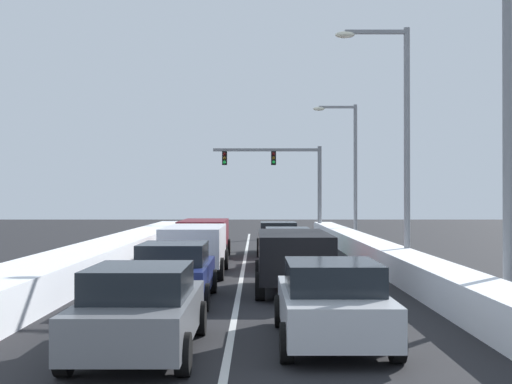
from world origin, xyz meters
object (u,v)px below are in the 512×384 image
at_px(sedan_red_right_lane_third, 290,247).
at_px(sedan_navy_center_lane_second, 177,272).
at_px(sedan_gray_center_lane_nearest, 143,309).
at_px(suv_white_center_lane_third, 197,245).
at_px(sedan_green_right_lane_fourth, 281,238).
at_px(street_lamp_right_near, 494,106).
at_px(traffic_light_gantry, 289,171).
at_px(street_lamp_right_far, 352,160).
at_px(suv_black_right_lane_second, 296,256).
at_px(sedan_silver_right_lane_nearest, 334,302).
at_px(street_lamp_right_mid, 400,127).
at_px(suv_maroon_center_lane_fourth, 207,235).

distance_m(sedan_red_right_lane_third, sedan_navy_center_lane_second, 9.34).
height_order(sedan_gray_center_lane_nearest, suv_white_center_lane_third, suv_white_center_lane_third).
distance_m(sedan_gray_center_lane_nearest, sedan_navy_center_lane_second, 5.88).
xyz_separation_m(sedan_red_right_lane_third, sedan_green_right_lane_fourth, (-0.16, 5.99, 0.00)).
height_order(sedan_gray_center_lane_nearest, street_lamp_right_near, street_lamp_right_near).
bearing_deg(street_lamp_right_near, sedan_navy_center_lane_second, 166.82).
height_order(suv_white_center_lane_third, traffic_light_gantry, traffic_light_gantry).
bearing_deg(street_lamp_right_far, suv_black_right_lane_second, -101.72).
distance_m(sedan_silver_right_lane_nearest, street_lamp_right_mid, 13.15).
bearing_deg(traffic_light_gantry, sedan_gray_center_lane_nearest, -96.40).
bearing_deg(suv_maroon_center_lane_fourth, street_lamp_right_near, -61.73).
relative_size(sedan_red_right_lane_third, sedan_navy_center_lane_second, 1.00).
bearing_deg(suv_maroon_center_lane_fourth, suv_black_right_lane_second, -72.61).
relative_size(suv_black_right_lane_second, street_lamp_right_near, 0.61).
xyz_separation_m(sedan_red_right_lane_third, sedan_navy_center_lane_second, (-3.30, -8.74, 0.00)).
bearing_deg(sedan_silver_right_lane_nearest, suv_black_right_lane_second, 92.68).
relative_size(sedan_silver_right_lane_nearest, traffic_light_gantry, 0.60).
xyz_separation_m(suv_white_center_lane_third, street_lamp_right_near, (7.55, -7.93, 3.77)).
bearing_deg(suv_maroon_center_lane_fourth, sedan_gray_center_lane_nearest, -89.09).
xyz_separation_m(sedan_silver_right_lane_nearest, street_lamp_right_mid, (3.62, 11.85, 4.40)).
bearing_deg(suv_white_center_lane_third, street_lamp_right_far, 66.49).
bearing_deg(street_lamp_right_far, sedan_red_right_lane_third, -106.23).
relative_size(suv_maroon_center_lane_fourth, street_lamp_right_near, 0.61).
distance_m(sedan_red_right_lane_third, street_lamp_right_near, 12.02).
relative_size(sedan_silver_right_lane_nearest, sedan_navy_center_lane_second, 1.00).
relative_size(sedan_green_right_lane_fourth, sedan_navy_center_lane_second, 1.00).
xyz_separation_m(suv_maroon_center_lane_fourth, street_lamp_right_mid, (7.28, -5.75, 4.14)).
bearing_deg(street_lamp_right_mid, sedan_green_right_lane_fourth, 116.63).
xyz_separation_m(suv_black_right_lane_second, street_lamp_right_mid, (3.95, 4.87, 4.14)).
bearing_deg(suv_maroon_center_lane_fourth, sedan_green_right_lane_fourth, 33.28).
distance_m(suv_maroon_center_lane_fourth, street_lamp_right_near, 16.70).
xyz_separation_m(traffic_light_gantry, street_lamp_right_near, (3.35, -32.14, 0.29)).
relative_size(sedan_green_right_lane_fourth, suv_maroon_center_lane_fourth, 0.92).
bearing_deg(street_lamp_right_far, street_lamp_right_mid, -92.06).
xyz_separation_m(sedan_gray_center_lane_nearest, street_lamp_right_far, (7.60, 29.83, 4.16)).
xyz_separation_m(sedan_red_right_lane_third, suv_white_center_lane_third, (-3.31, -2.57, 0.25)).
bearing_deg(sedan_navy_center_lane_second, street_lamp_right_far, 72.13).
height_order(sedan_silver_right_lane_nearest, traffic_light_gantry, traffic_light_gantry).
distance_m(suv_black_right_lane_second, sedan_red_right_lane_third, 6.81).
xyz_separation_m(sedan_gray_center_lane_nearest, street_lamp_right_mid, (6.98, 12.68, 4.40)).
relative_size(sedan_gray_center_lane_nearest, street_lamp_right_mid, 0.52).
distance_m(sedan_silver_right_lane_nearest, street_lamp_right_far, 29.60).
xyz_separation_m(sedan_green_right_lane_fourth, street_lamp_right_far, (4.59, 9.22, 4.16)).
height_order(sedan_green_right_lane_fourth, sedan_gray_center_lane_nearest, same).
relative_size(suv_black_right_lane_second, street_lamp_right_far, 0.59).
height_order(suv_white_center_lane_third, street_lamp_right_far, street_lamp_right_far).
bearing_deg(street_lamp_right_near, suv_white_center_lane_third, 133.58).
bearing_deg(traffic_light_gantry, sedan_navy_center_lane_second, -97.85).
relative_size(sedan_silver_right_lane_nearest, street_lamp_right_far, 0.55).
relative_size(sedan_green_right_lane_fourth, street_lamp_right_mid, 0.52).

